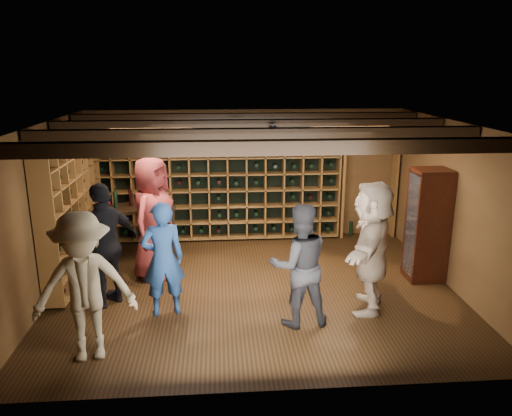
{
  "coord_description": "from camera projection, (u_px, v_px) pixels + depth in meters",
  "views": [
    {
      "loc": [
        -0.52,
        -6.97,
        3.27
      ],
      "look_at": [
        0.03,
        0.2,
        1.23
      ],
      "focal_mm": 35.0,
      "sensor_mm": 36.0,
      "label": 1
    }
  ],
  "objects": [
    {
      "name": "tasting_table",
      "position": [
        135.0,
        213.0,
        8.64
      ],
      "size": [
        1.4,
        1.07,
        1.23
      ],
      "rotation": [
        0.0,
        0.0,
        0.4
      ],
      "color": "black",
      "rests_on": "ground"
    },
    {
      "name": "room_shell",
      "position": [
        254.0,
        129.0,
        7.01
      ],
      "size": [
        6.0,
        6.0,
        6.0
      ],
      "color": "brown",
      "rests_on": "ground"
    },
    {
      "name": "guest_red_floral",
      "position": [
        153.0,
        218.0,
        7.82
      ],
      "size": [
        0.94,
        1.12,
        1.96
      ],
      "primitive_type": "imported",
      "rotation": [
        0.0,
        0.0,
        1.17
      ],
      "color": "maroon",
      "rests_on": "ground"
    },
    {
      "name": "man_blue_shirt",
      "position": [
        163.0,
        259.0,
        6.66
      ],
      "size": [
        0.65,
        0.51,
        1.59
      ],
      "primitive_type": "imported",
      "rotation": [
        0.0,
        0.0,
        3.38
      ],
      "color": "navy",
      "rests_on": "ground"
    },
    {
      "name": "wine_rack_back",
      "position": [
        218.0,
        182.0,
        9.5
      ],
      "size": [
        4.65,
        0.3,
        2.2
      ],
      "color": "brown",
      "rests_on": "ground"
    },
    {
      "name": "guest_khaki",
      "position": [
        84.0,
        287.0,
        5.6
      ],
      "size": [
        1.23,
        0.83,
        1.76
      ],
      "primitive_type": "imported",
      "rotation": [
        0.0,
        0.0,
        0.17
      ],
      "color": "gray",
      "rests_on": "ground"
    },
    {
      "name": "ground",
      "position": [
        255.0,
        289.0,
        7.62
      ],
      "size": [
        6.0,
        6.0,
        0.0
      ],
      "primitive_type": "plane",
      "color": "#301D0D",
      "rests_on": "ground"
    },
    {
      "name": "guest_beige",
      "position": [
        371.0,
        246.0,
        6.77
      ],
      "size": [
        1.11,
        1.78,
        1.83
      ],
      "primitive_type": "imported",
      "rotation": [
        0.0,
        0.0,
        4.35
      ],
      "color": "tan",
      "rests_on": "ground"
    },
    {
      "name": "man_grey_suit",
      "position": [
        299.0,
        265.0,
        6.39
      ],
      "size": [
        0.86,
        0.7,
        1.64
      ],
      "primitive_type": "imported",
      "rotation": [
        0.0,
        0.0,
        3.25
      ],
      "color": "black",
      "rests_on": "ground"
    },
    {
      "name": "wine_rack_left",
      "position": [
        73.0,
        206.0,
        7.89
      ],
      "size": [
        0.3,
        2.65,
        2.2
      ],
      "color": "brown",
      "rests_on": "ground"
    },
    {
      "name": "guest_woman_black",
      "position": [
        106.0,
        245.0,
        6.92
      ],
      "size": [
        1.03,
        1.05,
        1.77
      ],
      "primitive_type": "imported",
      "rotation": [
        0.0,
        0.0,
        3.95
      ],
      "color": "black",
      "rests_on": "ground"
    },
    {
      "name": "display_cabinet",
      "position": [
        427.0,
        227.0,
        7.78
      ],
      "size": [
        0.55,
        0.5,
        1.75
      ],
      "color": "#36130A",
      "rests_on": "ground"
    },
    {
      "name": "crate_shelf",
      "position": [
        370.0,
        158.0,
        9.59
      ],
      "size": [
        1.2,
        0.32,
        2.07
      ],
      "color": "brown",
      "rests_on": "ground"
    }
  ]
}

